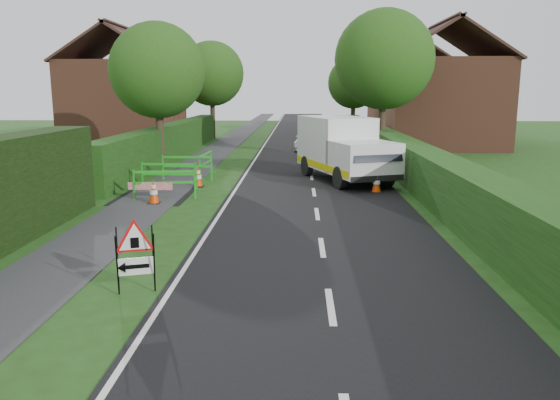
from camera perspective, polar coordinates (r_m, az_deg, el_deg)
name	(u,v)px	position (r m, az deg, el deg)	size (l,w,h in m)	color
ground	(168,331)	(8.63, -11.58, -13.23)	(120.00, 120.00, 0.00)	#1F4012
road_surface	(306,138)	(42.77, 2.72, 6.54)	(6.00, 90.00, 0.02)	black
footpath	(236,137)	(43.05, -4.67, 6.54)	(2.00, 90.00, 0.02)	#2D2D30
hedge_west_far	(172,157)	(30.63, -11.19, 4.43)	(1.00, 24.00, 1.80)	#14380F
hedge_east	(403,174)	(24.31, 12.75, 2.63)	(1.20, 50.00, 1.50)	#14380F
house_west	(125,101)	(39.48, -15.89, 9.93)	(7.50, 7.40, 7.88)	brown
house_east_a	(441,102)	(36.76, 16.47, 9.83)	(7.50, 7.40, 7.88)	brown
house_east_b	(412,99)	(50.63, 13.64, 10.25)	(7.50, 7.40, 7.88)	brown
tree_nw	(157,71)	(26.46, -12.69, 13.06)	(4.40, 4.40, 6.70)	#2D2116
tree_ne	(384,60)	(30.00, 10.84, 14.21)	(5.20, 5.20, 7.79)	#2D2116
tree_fw	(212,74)	(42.15, -7.15, 12.96)	(4.80, 4.80, 7.24)	#2D2116
tree_fe	(354,83)	(45.84, 7.71, 12.04)	(4.20, 4.20, 6.33)	#2D2116
triangle_sign	(133,251)	(9.93, -15.12, -5.16)	(0.99, 0.99, 1.15)	black
works_van	(343,147)	(22.13, 6.63, 5.49)	(3.86, 5.90, 2.52)	silver
traffic_cone_0	(376,182)	(19.67, 10.04, 1.89)	(0.38, 0.38, 0.79)	black
traffic_cone_1	(379,174)	(21.64, 10.28, 2.73)	(0.38, 0.38, 0.79)	black
traffic_cone_2	(376,166)	(23.83, 9.99, 3.52)	(0.38, 0.38, 0.79)	black
traffic_cone_3	(154,192)	(17.89, -13.07, 0.84)	(0.38, 0.38, 0.79)	black
traffic_cone_4	(198,176)	(20.80, -8.55, 2.44)	(0.38, 0.38, 0.79)	black
ped_barrier_0	(165,180)	(18.61, -11.97, 2.03)	(2.09, 0.64, 1.00)	#1D9C1C
ped_barrier_1	(169,172)	(20.48, -11.52, 2.88)	(2.06, 0.36, 1.00)	#1D9C1C
ped_barrier_2	(187,164)	(22.57, -9.67, 3.71)	(2.06, 0.37, 1.00)	#1D9C1C
ped_barrier_3	(206,161)	(23.47, -7.77, 4.05)	(0.51, 2.08, 1.00)	#1D9C1C
redwhite_plank	(151,199)	(18.72, -13.35, 0.06)	(1.50, 0.04, 0.25)	red
hatchback_car	(310,139)	(33.49, 3.13, 6.35)	(1.58, 3.94, 1.34)	white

